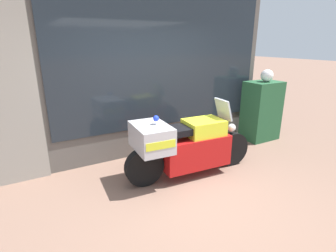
{
  "coord_description": "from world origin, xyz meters",
  "views": [
    {
      "loc": [
        -2.02,
        -2.6,
        2.12
      ],
      "look_at": [
        0.1,
        1.15,
        0.73
      ],
      "focal_mm": 28.0,
      "sensor_mm": 36.0,
      "label": 1
    }
  ],
  "objects": [
    {
      "name": "ground_plane",
      "position": [
        0.0,
        0.0,
        0.0
      ],
      "size": [
        60.0,
        60.0,
        0.0
      ],
      "primitive_type": "plane",
      "color": "#7A5B4C"
    },
    {
      "name": "shop_building",
      "position": [
        -0.41,
        2.0,
        1.98
      ],
      "size": [
        5.51,
        0.55,
        3.94
      ],
      "color": "#56514C",
      "rests_on": "ground"
    },
    {
      "name": "window_display",
      "position": [
        0.4,
        2.03,
        0.48
      ],
      "size": [
        4.1,
        0.3,
        2.03
      ],
      "color": "slate",
      "rests_on": "ground"
    },
    {
      "name": "paramedic_motorcycle",
      "position": [
        0.13,
        0.66,
        0.55
      ],
      "size": [
        2.27,
        0.76,
        1.23
      ],
      "rotation": [
        0.0,
        0.0,
        -0.07
      ],
      "color": "black",
      "rests_on": "ground"
    },
    {
      "name": "utility_cabinet",
      "position": [
        2.57,
        1.3,
        0.65
      ],
      "size": [
        0.76,
        0.54,
        1.3
      ],
      "primitive_type": "cube",
      "color": "#235633",
      "rests_on": "ground"
    },
    {
      "name": "white_helmet",
      "position": [
        2.58,
        1.26,
        1.43
      ],
      "size": [
        0.26,
        0.26,
        0.26
      ],
      "primitive_type": "sphere",
      "color": "white",
      "rests_on": "utility_cabinet"
    }
  ]
}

